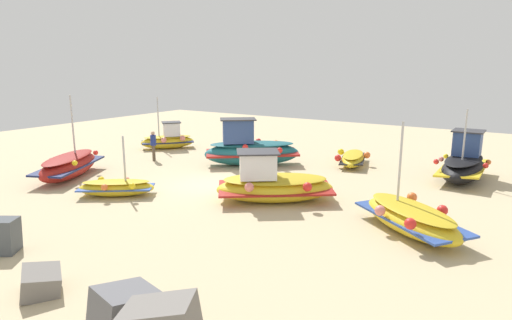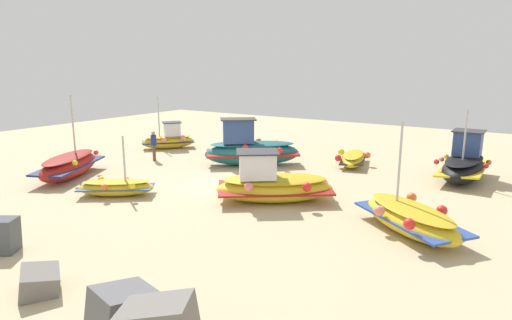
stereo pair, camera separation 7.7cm
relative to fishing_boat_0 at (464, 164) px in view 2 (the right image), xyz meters
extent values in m
plane|color=#C6B289|center=(9.52, 7.29, -0.75)|extent=(49.24, 49.24, 0.00)
ellipsoid|color=black|center=(0.00, 0.10, -0.21)|extent=(1.86, 4.49, 1.21)
cube|color=gold|center=(0.00, 0.10, -0.16)|extent=(1.85, 4.31, 0.23)
ellipsoid|color=black|center=(0.00, 0.10, 0.24)|extent=(1.58, 3.95, 0.30)
cube|color=#2D4784|center=(0.00, -0.61, 0.90)|extent=(1.19, 1.21, 1.15)
cube|color=#333338|center=(0.00, -0.61, 1.51)|extent=(1.38, 1.40, 0.06)
cylinder|color=#B7B7BC|center=(0.00, 0.62, 1.50)|extent=(0.08, 0.08, 2.35)
sphere|color=red|center=(0.99, 1.36, 0.25)|extent=(0.25, 0.25, 0.25)
sphere|color=red|center=(-0.98, 0.73, 0.19)|extent=(0.25, 0.25, 0.25)
sphere|color=#EA7F75|center=(0.98, 0.10, 0.14)|extent=(0.25, 0.25, 0.25)
sphere|color=orange|center=(-0.99, -0.52, 0.11)|extent=(0.25, 0.25, 0.25)
sphere|color=yellow|center=(0.98, -1.15, 0.06)|extent=(0.25, 0.25, 0.25)
ellipsoid|color=gold|center=(0.43, 8.21, -0.32)|extent=(4.29, 3.80, 0.89)
cube|color=#2D4C9E|center=(0.43, 8.21, -0.27)|extent=(4.18, 3.74, 0.10)
ellipsoid|color=gold|center=(0.43, 8.21, 0.05)|extent=(3.77, 3.34, 0.16)
cylinder|color=#B7B7BC|center=(0.99, 7.79, 1.46)|extent=(0.08, 0.08, 2.68)
sphere|color=orange|center=(0.74, 6.81, 0.01)|extent=(0.35, 0.35, 0.35)
sphere|color=#EA7F75|center=(1.29, 8.73, -0.03)|extent=(0.35, 0.35, 0.35)
sphere|color=red|center=(-0.42, 7.70, 0.00)|extent=(0.35, 0.35, 0.35)
sphere|color=red|center=(0.13, 9.62, 0.04)|extent=(0.35, 0.35, 0.35)
ellipsoid|color=gold|center=(17.40, 1.87, -0.34)|extent=(3.21, 3.41, 0.84)
cube|color=navy|center=(17.40, 1.87, -0.30)|extent=(3.15, 3.33, 0.09)
ellipsoid|color=gold|center=(17.40, 1.87, 0.00)|extent=(2.81, 2.99, 0.15)
cube|color=white|center=(17.21, 1.65, 0.50)|extent=(1.34, 1.36, 0.86)
cube|color=#333338|center=(17.21, 1.65, 0.96)|extent=(1.56, 1.57, 0.06)
cylinder|color=#B7B7BC|center=(17.75, 2.27, 1.35)|extent=(0.08, 0.08, 2.56)
sphere|color=red|center=(18.57, 2.03, -0.06)|extent=(0.35, 0.35, 0.35)
sphere|color=#EA7F75|center=(17.01, 2.60, -0.07)|extent=(0.35, 0.35, 0.35)
sphere|color=yellow|center=(17.78, 1.13, -0.09)|extent=(0.35, 0.35, 0.35)
sphere|color=#EA7F75|center=(16.22, 1.70, 0.01)|extent=(0.35, 0.35, 0.35)
ellipsoid|color=gold|center=(5.48, -0.08, -0.43)|extent=(2.12, 3.58, 0.71)
cube|color=black|center=(5.48, -0.08, -0.40)|extent=(2.09, 3.46, 0.12)
ellipsoid|color=gold|center=(5.48, -0.08, -0.16)|extent=(1.84, 3.15, 0.16)
sphere|color=red|center=(5.96, 0.88, -0.24)|extent=(0.36, 0.36, 0.36)
sphere|color=orange|center=(4.78, -0.29, -0.16)|extent=(0.36, 0.36, 0.36)
sphere|color=yellow|center=(6.40, -0.63, -0.21)|extent=(0.36, 0.36, 0.36)
ellipsoid|color=maroon|center=(16.06, 9.93, -0.21)|extent=(3.59, 4.84, 1.12)
cube|color=navy|center=(16.06, 9.93, -0.16)|extent=(3.53, 4.70, 0.13)
ellipsoid|color=maroon|center=(16.06, 9.93, 0.24)|extent=(3.14, 4.25, 0.21)
cylinder|color=#B7B7BC|center=(16.39, 9.32, 1.75)|extent=(0.08, 0.08, 2.86)
sphere|color=red|center=(15.82, 8.56, 0.26)|extent=(0.25, 0.25, 0.25)
sphere|color=#EA7F75|center=(16.82, 10.34, 0.09)|extent=(0.25, 0.25, 0.25)
sphere|color=yellow|center=(14.78, 10.47, 0.22)|extent=(0.25, 0.25, 0.25)
ellipsoid|color=gold|center=(5.84, 7.68, -0.27)|extent=(4.94, 4.39, 1.06)
cube|color=maroon|center=(5.84, 7.68, -0.22)|extent=(4.81, 4.30, 0.18)
ellipsoid|color=gold|center=(5.84, 7.68, 0.13)|extent=(4.33, 3.83, 0.24)
cube|color=white|center=(6.40, 8.09, 0.72)|extent=(1.85, 1.81, 1.01)
cube|color=#333338|center=(6.40, 8.09, 1.25)|extent=(2.15, 2.10, 0.06)
sphere|color=red|center=(4.30, 7.91, 0.10)|extent=(0.35, 0.35, 0.35)
sphere|color=orange|center=(6.50, 6.79, 0.11)|extent=(0.35, 0.35, 0.35)
sphere|color=#EA7F75|center=(6.06, 9.22, 0.13)|extent=(0.35, 0.35, 0.35)
ellipsoid|color=#1E6670|center=(10.08, 2.92, -0.12)|extent=(5.11, 4.60, 1.34)
cube|color=maroon|center=(10.08, 2.92, -0.06)|extent=(4.96, 4.48, 0.18)
ellipsoid|color=#1A565F|center=(10.08, 2.92, 0.41)|extent=(4.47, 4.02, 0.27)
cube|color=#2D4784|center=(10.67, 3.39, 1.13)|extent=(1.93, 1.85, 1.23)
cube|color=#333338|center=(10.67, 3.39, 1.77)|extent=(2.24, 2.15, 0.06)
sphere|color=red|center=(8.42, 2.82, 0.23)|extent=(0.31, 0.31, 0.31)
sphere|color=red|center=(10.34, 1.87, 0.40)|extent=(0.31, 0.31, 0.31)
sphere|color=red|center=(9.82, 3.96, 0.43)|extent=(0.31, 0.31, 0.31)
sphere|color=#EA7F75|center=(11.75, 3.01, 0.36)|extent=(0.31, 0.31, 0.31)
ellipsoid|color=gold|center=(11.72, 10.71, -0.43)|extent=(3.22, 2.80, 0.67)
cube|color=#2D4C9E|center=(11.72, 10.71, -0.40)|extent=(3.14, 2.76, 0.08)
ellipsoid|color=gold|center=(11.72, 10.71, -0.16)|extent=(2.83, 2.46, 0.13)
cylinder|color=#B7B7BC|center=(11.39, 10.48, 0.83)|extent=(0.08, 0.08, 1.88)
sphere|color=yellow|center=(10.64, 10.80, -0.15)|extent=(0.27, 0.27, 0.27)
sphere|color=#EA7F75|center=(11.91, 9.98, -0.27)|extent=(0.27, 0.27, 0.27)
sphere|color=orange|center=(11.52, 11.44, -0.18)|extent=(0.27, 0.27, 0.27)
sphere|color=yellow|center=(12.79, 10.62, -0.24)|extent=(0.27, 0.27, 0.27)
cylinder|color=brown|center=(15.38, 5.07, -0.31)|extent=(0.14, 0.14, 0.89)
cylinder|color=brown|center=(15.46, 4.94, -0.31)|extent=(0.14, 0.14, 0.89)
cylinder|color=navy|center=(15.42, 5.00, 0.43)|extent=(0.32, 0.32, 0.58)
sphere|color=tan|center=(15.42, 5.00, 0.83)|extent=(0.22, 0.22, 0.22)
cube|color=slate|center=(4.15, 16.71, -0.38)|extent=(1.37, 1.52, 0.95)
cube|color=slate|center=(6.86, 16.95, -0.47)|extent=(1.37, 1.30, 0.74)
cylinder|color=#3F3F42|center=(10.89, -0.98, -0.65)|extent=(0.08, 0.08, 0.20)
sphere|color=orange|center=(10.89, -0.98, -0.28)|extent=(0.55, 0.55, 0.55)
camera|label=1|loc=(-2.56, 22.07, 4.57)|focal=30.31mm
camera|label=2|loc=(-2.62, 22.03, 4.57)|focal=30.31mm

